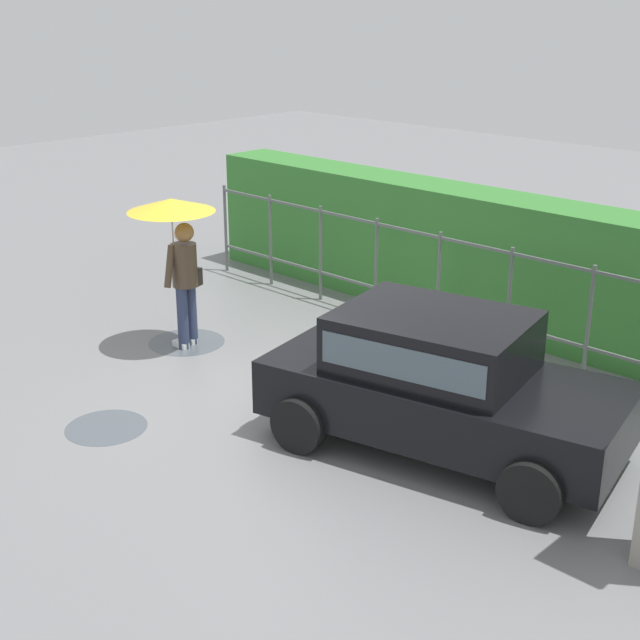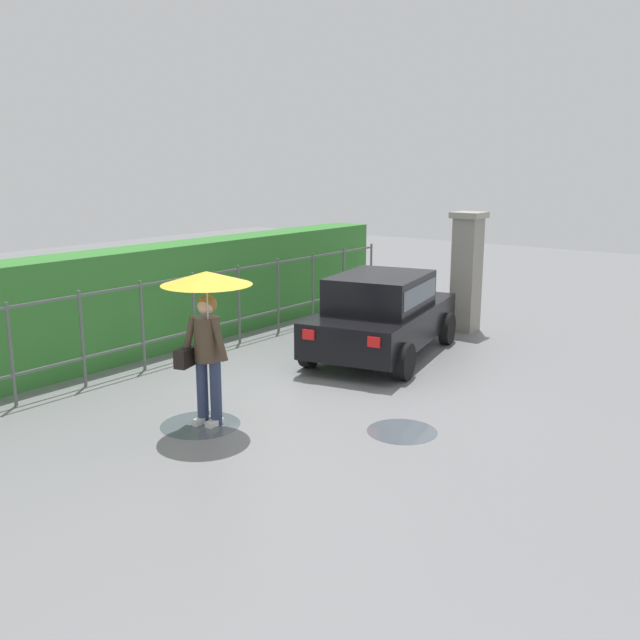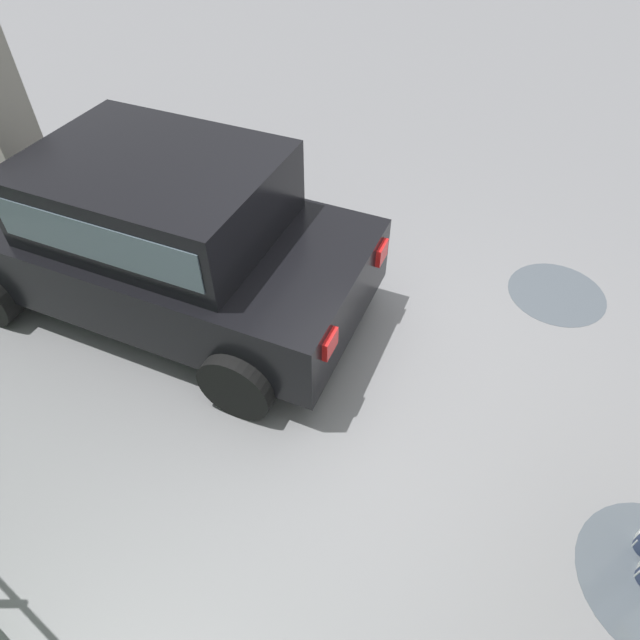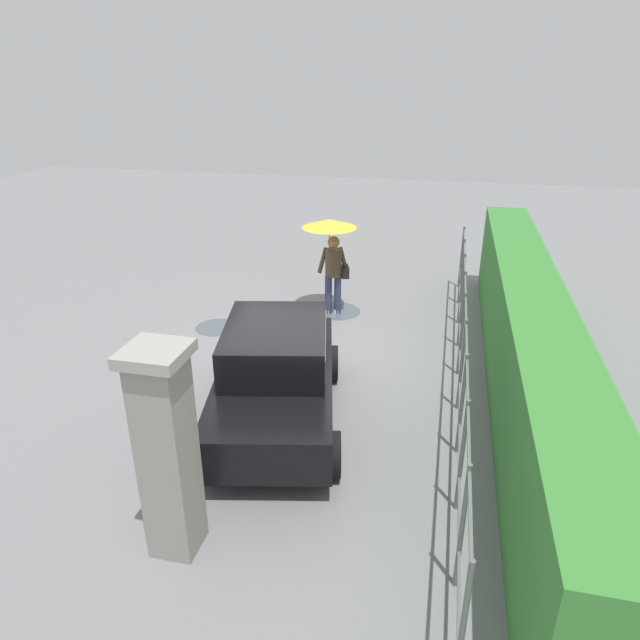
{
  "view_description": "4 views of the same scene",
  "coord_description": "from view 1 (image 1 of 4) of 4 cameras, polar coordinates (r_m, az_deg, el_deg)",
  "views": [
    {
      "loc": [
        6.94,
        -6.55,
        4.5
      ],
      "look_at": [
        0.26,
        0.35,
        0.99
      ],
      "focal_mm": 49.81,
      "sensor_mm": 36.0,
      "label": 1
    },
    {
      "loc": [
        -8.2,
        -6.14,
        3.35
      ],
      "look_at": [
        -0.03,
        0.15,
        1.04
      ],
      "focal_mm": 39.1,
      "sensor_mm": 36.0,
      "label": 2
    },
    {
      "loc": [
        -1.3,
        2.58,
        3.52
      ],
      "look_at": [
        0.16,
        0.53,
        0.98
      ],
      "focal_mm": 30.64,
      "sensor_mm": 36.0,
      "label": 3
    },
    {
      "loc": [
        8.89,
        2.58,
        4.74
      ],
      "look_at": [
        0.18,
        0.57,
        0.86
      ],
      "focal_mm": 31.48,
      "sensor_mm": 36.0,
      "label": 4
    }
  ],
  "objects": [
    {
      "name": "ground_plane",
      "position": [
        10.55,
        -2.35,
        -5.18
      ],
      "size": [
        40.0,
        40.0,
        0.0
      ],
      "primitive_type": "plane",
      "color": "slate"
    },
    {
      "name": "car",
      "position": [
        9.24,
        7.67,
        -3.68
      ],
      "size": [
        3.97,
        2.47,
        1.48
      ],
      "rotation": [
        0.0,
        0.0,
        0.21
      ],
      "color": "black",
      "rests_on": "ground"
    },
    {
      "name": "pedestrian",
      "position": [
        11.81,
        -9.17,
        5.43
      ],
      "size": [
        1.15,
        1.15,
        2.05
      ],
      "rotation": [
        0.0,
        0.0,
        -2.84
      ],
      "color": "#2D3856",
      "rests_on": "ground"
    },
    {
      "name": "fence_section",
      "position": [
        12.04,
        9.78,
        2.01
      ],
      "size": [
        10.26,
        0.05,
        1.5
      ],
      "color": "#59605B",
      "rests_on": "ground"
    },
    {
      "name": "hedge_row",
      "position": [
        12.76,
        12.22,
        3.47
      ],
      "size": [
        11.21,
        0.9,
        1.9
      ],
      "primitive_type": "cube",
      "color": "#387F33",
      "rests_on": "ground"
    },
    {
      "name": "puddle_near",
      "position": [
        10.19,
        -13.57,
        -6.72
      ],
      "size": [
        0.9,
        0.9,
        0.0
      ],
      "primitive_type": "cylinder",
      "color": "#4C545B",
      "rests_on": "ground"
    },
    {
      "name": "puddle_far",
      "position": [
        12.4,
        -8.56,
        -1.41
      ],
      "size": [
        1.05,
        1.05,
        0.0
      ],
      "primitive_type": "cylinder",
      "color": "#4C545B",
      "rests_on": "ground"
    }
  ]
}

